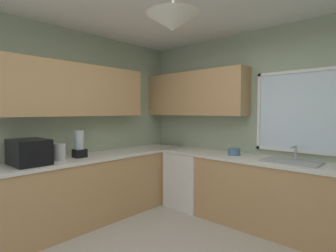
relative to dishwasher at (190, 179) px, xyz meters
The scene contains 9 objects.
room_shell 1.92m from the dishwasher, 58.77° to the right, with size 4.25×4.09×2.72m.
counter_run_left 1.77m from the dishwasher, 111.88° to the right, with size 0.65×3.70×0.90m.
counter_run_back 1.30m from the dishwasher, ahead, with size 3.34×0.65×0.90m.
dishwasher is the anchor object (origin of this frame).
microwave 2.34m from the dishwasher, 107.00° to the right, with size 0.48×0.36×0.29m, color black.
kettle 2.00m from the dishwasher, 109.51° to the right, with size 0.15×0.15×0.21m, color #B7B7BC.
sink_assembly 1.60m from the dishwasher, ahead, with size 0.64×0.40×0.19m.
bowl 0.92m from the dishwasher, ahead, with size 0.17×0.17×0.09m, color #4C7099.
blender_appliance 1.78m from the dishwasher, 113.34° to the right, with size 0.15×0.15×0.36m.
Camera 1 is at (1.44, -1.64, 1.51)m, focal length 28.01 mm.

